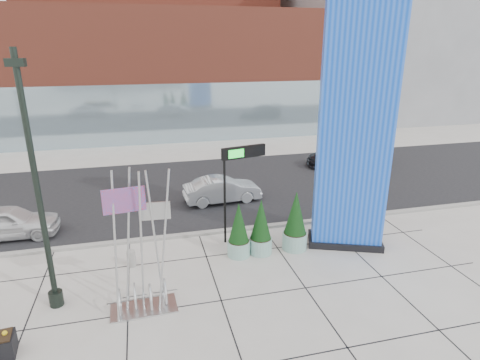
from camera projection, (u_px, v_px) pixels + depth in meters
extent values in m
plane|color=#9E9991|center=(188.00, 288.00, 13.98)|extent=(160.00, 160.00, 0.00)
cube|color=black|center=(166.00, 191.00, 23.16)|extent=(80.00, 12.00, 0.02)
cube|color=gray|center=(176.00, 236.00, 17.64)|extent=(80.00, 0.30, 0.12)
cube|color=brown|center=(160.00, 73.00, 37.25)|extent=(34.00, 10.00, 11.00)
cube|color=#8CA5B2|center=(166.00, 114.00, 33.80)|extent=(34.00, 0.60, 5.00)
cube|color=slate|center=(374.00, 36.00, 46.47)|extent=(20.00, 18.00, 18.00)
cube|color=blue|center=(355.00, 127.00, 15.47)|extent=(3.01, 2.07, 10.05)
cube|color=black|center=(344.00, 241.00, 17.04)|extent=(3.30, 2.36, 0.28)
cylinder|color=black|center=(37.00, 190.00, 11.79)|extent=(0.18, 0.18, 8.01)
cylinder|color=black|center=(56.00, 298.00, 13.00)|extent=(0.44, 0.44, 0.50)
cube|color=black|center=(15.00, 62.00, 10.64)|extent=(0.52, 0.28, 0.22)
cube|color=silver|center=(144.00, 308.00, 12.88)|extent=(2.11, 1.11, 0.06)
cylinder|color=silver|center=(115.00, 248.00, 11.81)|extent=(0.07, 0.07, 4.72)
cylinder|color=silver|center=(128.00, 242.00, 12.20)|extent=(0.07, 0.07, 4.72)
cylinder|color=silver|center=(141.00, 244.00, 12.07)|extent=(0.07, 0.07, 4.72)
cylinder|color=silver|center=(155.00, 238.00, 12.43)|extent=(0.07, 0.07, 4.72)
cylinder|color=silver|center=(164.00, 244.00, 12.09)|extent=(0.07, 0.07, 4.72)
torus|color=silver|center=(120.00, 302.00, 12.50)|extent=(0.10, 0.86, 0.86)
torus|color=silver|center=(135.00, 296.00, 12.78)|extent=(0.10, 0.86, 0.86)
torus|color=silver|center=(151.00, 297.00, 12.72)|extent=(0.10, 0.86, 0.86)
torus|color=silver|center=(165.00, 292.00, 13.00)|extent=(0.10, 0.86, 0.86)
cube|color=red|center=(124.00, 200.00, 11.62)|extent=(1.23, 0.20, 0.76)
cube|color=silver|center=(155.00, 211.00, 12.05)|extent=(0.95, 0.11, 0.57)
cylinder|color=gray|center=(131.00, 258.00, 15.28)|extent=(0.33, 0.33, 0.64)
cylinder|color=black|center=(225.00, 198.00, 16.58)|extent=(0.10, 0.10, 4.09)
cube|color=black|center=(245.00, 153.00, 16.19)|extent=(1.94, 0.61, 0.49)
cube|color=#19D833|center=(237.00, 154.00, 16.00)|extent=(0.67, 0.17, 0.34)
cylinder|color=#81AEA4|center=(294.00, 241.00, 16.59)|extent=(1.01, 1.01, 0.71)
cylinder|color=black|center=(295.00, 233.00, 16.48)|extent=(0.93, 0.93, 0.06)
cone|color=black|center=(296.00, 212.00, 16.19)|extent=(0.91, 0.91, 1.82)
cylinder|color=#81AEA4|center=(260.00, 245.00, 16.27)|extent=(0.93, 0.93, 0.65)
cylinder|color=black|center=(261.00, 238.00, 16.16)|extent=(0.86, 0.86, 0.06)
cone|color=black|center=(261.00, 219.00, 15.89)|extent=(0.84, 0.84, 1.67)
cylinder|color=#81AEA4|center=(239.00, 248.00, 16.06)|extent=(0.90, 0.90, 0.63)
cylinder|color=black|center=(239.00, 241.00, 15.96)|extent=(0.83, 0.83, 0.05)
cone|color=black|center=(239.00, 222.00, 15.70)|extent=(0.81, 0.81, 1.63)
imported|color=silver|center=(8.00, 222.00, 17.45)|extent=(4.24, 1.85, 1.42)
imported|color=#B2B5BA|center=(222.00, 190.00, 21.44)|extent=(4.20, 1.72, 1.35)
imported|color=black|center=(344.00, 157.00, 27.60)|extent=(5.41, 3.23, 1.47)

